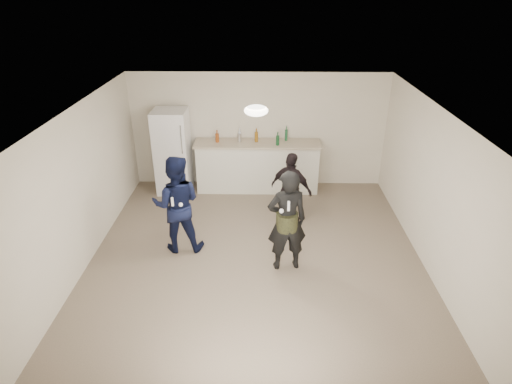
{
  "coord_description": "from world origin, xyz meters",
  "views": [
    {
      "loc": [
        0.11,
        -5.9,
        4.19
      ],
      "look_at": [
        0.0,
        0.2,
        1.15
      ],
      "focal_mm": 30.0,
      "sensor_mm": 36.0,
      "label": 1
    }
  ],
  "objects_px": {
    "shaker": "(239,138)",
    "woman": "(287,221)",
    "counter": "(257,167)",
    "fridge": "(173,152)",
    "spectator": "(291,189)",
    "man": "(177,204)"
  },
  "relations": [
    {
      "from": "shaker",
      "to": "woman",
      "type": "relative_size",
      "value": 0.1
    },
    {
      "from": "counter",
      "to": "fridge",
      "type": "relative_size",
      "value": 1.44
    },
    {
      "from": "counter",
      "to": "spectator",
      "type": "relative_size",
      "value": 1.84
    },
    {
      "from": "fridge",
      "to": "spectator",
      "type": "bearing_deg",
      "value": -29.36
    },
    {
      "from": "counter",
      "to": "spectator",
      "type": "height_order",
      "value": "spectator"
    },
    {
      "from": "woman",
      "to": "spectator",
      "type": "xyz_separation_m",
      "value": [
        0.15,
        1.42,
        -0.14
      ]
    },
    {
      "from": "counter",
      "to": "shaker",
      "type": "relative_size",
      "value": 15.29
    },
    {
      "from": "man",
      "to": "woman",
      "type": "height_order",
      "value": "same"
    },
    {
      "from": "fridge",
      "to": "man",
      "type": "xyz_separation_m",
      "value": [
        0.51,
        -2.28,
        -0.05
      ]
    },
    {
      "from": "fridge",
      "to": "counter",
      "type": "bearing_deg",
      "value": 2.22
    },
    {
      "from": "man",
      "to": "woman",
      "type": "xyz_separation_m",
      "value": [
        1.8,
        -0.52,
        -0.0
      ]
    },
    {
      "from": "counter",
      "to": "shaker",
      "type": "bearing_deg",
      "value": 169.69
    },
    {
      "from": "fridge",
      "to": "shaker",
      "type": "xyz_separation_m",
      "value": [
        1.42,
        0.14,
        0.28
      ]
    },
    {
      "from": "shaker",
      "to": "fridge",
      "type": "bearing_deg",
      "value": -174.39
    },
    {
      "from": "fridge",
      "to": "woman",
      "type": "height_order",
      "value": "fridge"
    },
    {
      "from": "counter",
      "to": "man",
      "type": "height_order",
      "value": "man"
    },
    {
      "from": "counter",
      "to": "fridge",
      "type": "bearing_deg",
      "value": -177.78
    },
    {
      "from": "counter",
      "to": "spectator",
      "type": "bearing_deg",
      "value": -65.94
    },
    {
      "from": "fridge",
      "to": "woman",
      "type": "bearing_deg",
      "value": -50.5
    },
    {
      "from": "man",
      "to": "spectator",
      "type": "relative_size",
      "value": 1.2
    },
    {
      "from": "man",
      "to": "spectator",
      "type": "xyz_separation_m",
      "value": [
        1.95,
        0.9,
        -0.14
      ]
    },
    {
      "from": "man",
      "to": "spectator",
      "type": "height_order",
      "value": "man"
    }
  ]
}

